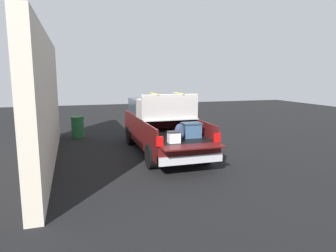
% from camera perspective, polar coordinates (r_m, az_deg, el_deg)
% --- Properties ---
extents(ground_plane, '(40.00, 40.00, 0.00)m').
position_cam_1_polar(ground_plane, '(11.39, -0.91, -4.99)').
color(ground_plane, black).
extents(pickup_truck, '(6.05, 2.06, 2.23)m').
position_cam_1_polar(pickup_truck, '(11.54, -1.43, 0.11)').
color(pickup_truck, '#470F0F').
rests_on(pickup_truck, ground_plane).
extents(building_facade, '(9.28, 0.36, 4.08)m').
position_cam_1_polar(building_facade, '(10.56, -21.86, 4.43)').
color(building_facade, beige).
rests_on(building_facade, ground_plane).
extents(trash_can, '(0.60, 0.60, 0.98)m').
position_cam_1_polar(trash_can, '(14.64, -16.51, -0.17)').
color(trash_can, '#1E592D').
rests_on(trash_can, ground_plane).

